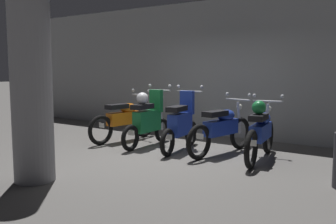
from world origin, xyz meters
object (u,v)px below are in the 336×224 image
motorbike_slot_2 (181,124)px  motorbike_slot_4 (261,131)px  support_pillar (31,68)px  motorbike_slot_3 (222,128)px  motorbike_slot_1 (148,119)px  motorbike_slot_0 (124,119)px

motorbike_slot_2 → motorbike_slot_4: size_ratio=0.86×
motorbike_slot_4 → support_pillar: support_pillar is taller
motorbike_slot_3 → motorbike_slot_4: 0.80m
motorbike_slot_2 → support_pillar: bearing=-101.7°
motorbike_slot_1 → support_pillar: bearing=-86.3°
motorbike_slot_0 → motorbike_slot_1: size_ratio=1.16×
motorbike_slot_3 → motorbike_slot_4: bearing=-4.5°
motorbike_slot_1 → motorbike_slot_3: (1.61, 0.22, -0.08)m
motorbike_slot_0 → motorbike_slot_4: (3.21, -0.01, 0.04)m
motorbike_slot_0 → support_pillar: support_pillar is taller
support_pillar → motorbike_slot_1: bearing=93.7°
motorbike_slot_2 → motorbike_slot_3: (0.82, 0.17, -0.04)m
motorbike_slot_3 → motorbike_slot_4: same height
motorbike_slot_1 → support_pillar: 3.10m
motorbike_slot_0 → motorbike_slot_3: (2.41, 0.06, 0.00)m
motorbike_slot_0 → motorbike_slot_2: (1.60, -0.12, 0.04)m
motorbike_slot_4 → support_pillar: (-2.22, -3.07, 1.10)m
motorbike_slot_2 → motorbike_slot_3: bearing=11.9°
motorbike_slot_0 → motorbike_slot_3: bearing=1.3°
support_pillar → motorbike_slot_3: bearing=65.5°
motorbike_slot_1 → support_pillar: size_ratio=0.52×
motorbike_slot_1 → motorbike_slot_4: bearing=3.8°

